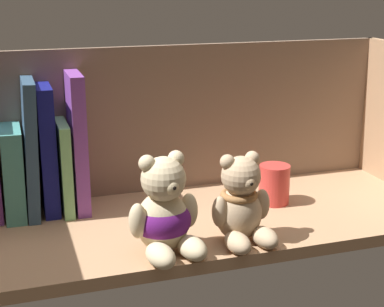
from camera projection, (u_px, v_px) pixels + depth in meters
shelf_board at (197, 224)px, 99.12cm from camera, size 82.12×30.54×2.00cm
shelf_back_panel at (171, 124)px, 109.68cm from camera, size 84.52×1.20×29.09cm
book_3 at (13, 169)px, 99.52cm from camera, size 3.49×13.89×15.33cm
book_4 at (30, 146)px, 99.31cm from camera, size 2.75×14.41×23.06cm
book_5 at (46, 148)px, 100.28cm from camera, size 2.56×12.06×21.83cm
book_6 at (63, 164)px, 101.94cm from camera, size 1.75×14.06×15.63cm
book_7 at (76, 140)px, 101.50cm from camera, size 2.27×13.54×23.72cm
teddy_bear_larger at (164, 214)px, 85.06cm from camera, size 11.20×12.00×15.08cm
teddy_bear_smaller at (241, 205)px, 88.72cm from camera, size 10.24×10.53×13.88cm
pillar_candle at (274, 184)px, 104.62cm from camera, size 5.46×5.46×7.00cm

